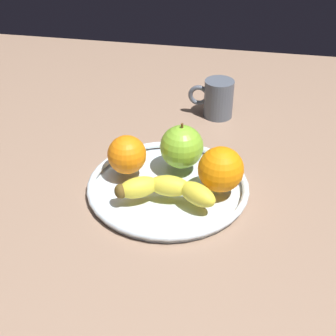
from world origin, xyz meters
TOP-DOWN VIEW (x-y plane):
  - ground_plane at (0.00, 0.00)cm, footprint 142.98×142.98cm
  - fruit_bowl at (0.00, 0.00)cm, footprint 28.45×28.45cm
  - banana at (-0.55, 4.38)cm, footprint 17.97×6.70cm
  - apple at (-1.40, -5.74)cm, footprint 7.90×7.90cm
  - orange_center at (7.81, -2.02)cm, footprint 6.96×6.96cm
  - orange_back_right at (-9.02, 0.04)cm, footprint 7.79×7.79cm
  - ambient_mug at (-5.36, -29.55)cm, footprint 10.02×6.47cm

SIDE VIEW (x-z plane):
  - ground_plane at x=0.00cm, z-range -4.00..0.00cm
  - fruit_bowl at x=0.00cm, z-range 0.02..1.82cm
  - banana at x=-0.55cm, z-range 1.80..5.33cm
  - ambient_mug at x=-5.36cm, z-range 0.03..8.47cm
  - orange_center at x=7.81cm, z-range 1.80..8.76cm
  - orange_back_right at x=-9.02cm, z-range 1.80..9.59cm
  - apple at x=-1.40cm, z-range 1.40..10.10cm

